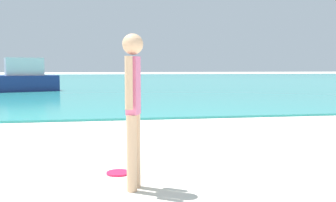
# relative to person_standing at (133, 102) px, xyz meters

# --- Properties ---
(water) EXTENTS (160.00, 60.00, 0.06)m
(water) POSITION_rel_person_standing_xyz_m (1.25, 35.42, -0.95)
(water) COLOR teal
(water) RESTS_ON ground
(person_standing) EXTENTS (0.23, 0.38, 1.72)m
(person_standing) POSITION_rel_person_standing_xyz_m (0.00, 0.00, 0.00)
(person_standing) COLOR #DDAD84
(person_standing) RESTS_ON ground
(frisbee) EXTENTS (0.30, 0.30, 0.03)m
(frisbee) POSITION_rel_person_standing_xyz_m (-0.15, 0.63, -0.96)
(frisbee) COLOR #E51E4C
(frisbee) RESTS_ON ground
(boat_near) EXTENTS (5.54, 3.25, 1.79)m
(boat_near) POSITION_rel_person_standing_xyz_m (-5.30, 16.97, -0.30)
(boat_near) COLOR navy
(boat_near) RESTS_ON water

